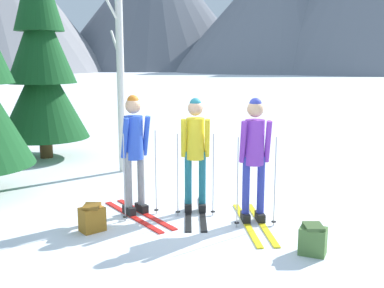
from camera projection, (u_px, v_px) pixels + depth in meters
name	position (u px, v px, depth m)	size (l,w,h in m)	color
ground_plane	(193.00, 214.00, 7.22)	(400.00, 400.00, 0.00)	white
skier_in_blue	(133.00, 149.00, 7.04)	(1.25, 1.57, 1.85)	red
skier_in_yellow	(194.00, 148.00, 7.17)	(0.61, 1.62, 1.80)	black
skier_in_purple	(253.00, 152.00, 6.71)	(0.61, 1.81, 1.84)	yellow
pine_tree_mid	(40.00, 61.00, 10.92)	(2.11, 2.11, 5.09)	#51381E
birch_tree_tall	(119.00, 82.00, 9.63)	(0.39, 1.05, 3.70)	silver
backpack_on_snow_front	(311.00, 240.00, 5.73)	(0.39, 0.35, 0.38)	#4C7238
backpack_on_snow_beside	(91.00, 218.00, 6.49)	(0.40, 0.39, 0.38)	#99661E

